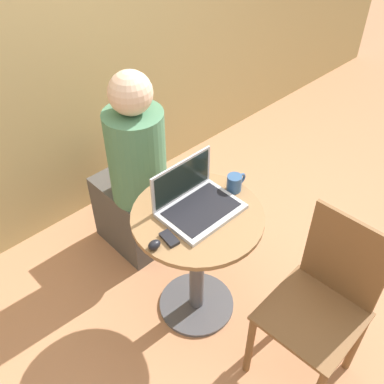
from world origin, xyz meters
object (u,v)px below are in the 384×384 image
object	(u,v)px
cell_phone	(169,238)
chair_empty	(321,304)
laptop	(196,202)
person_seated	(134,182)

from	to	relation	value
cell_phone	chair_empty	size ratio (longest dim) A/B	0.11
cell_phone	chair_empty	world-z (taller)	chair_empty
cell_phone	chair_empty	distance (m)	0.73
laptop	cell_phone	size ratio (longest dim) A/B	3.59
laptop	cell_phone	xyz separation A→B (m)	(-0.22, -0.07, -0.03)
cell_phone	person_seated	distance (m)	0.69
laptop	chair_empty	xyz separation A→B (m)	(0.15, -0.65, -0.28)
chair_empty	person_seated	bearing A→B (deg)	96.04
cell_phone	person_seated	size ratio (longest dim) A/B	0.08
laptop	person_seated	xyz separation A→B (m)	(0.03, 0.54, -0.24)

